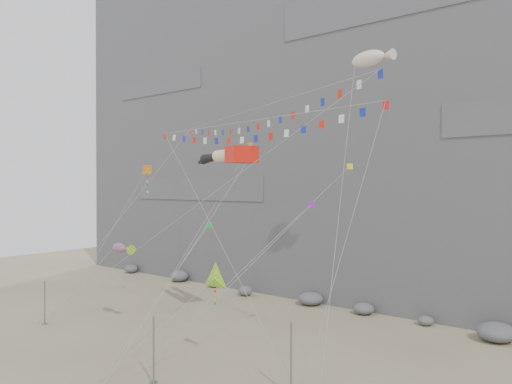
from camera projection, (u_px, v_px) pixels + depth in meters
ground at (190, 346)px, 38.25m from camera, size 120.00×120.00×0.00m
cliff at (376, 85)px, 62.79m from camera, size 80.00×28.00×50.00m
talus_boulders at (311, 299)px, 51.44m from camera, size 60.00×3.00×1.20m
anchor_pole_left at (45, 303)px, 44.20m from camera, size 0.12×0.12×3.85m
anchor_pole_center at (154, 350)px, 30.86m from camera, size 0.12×0.12×4.22m
anchor_pole_right at (291, 360)px, 28.95m from camera, size 0.12×0.12×4.37m
legs_kite at (230, 156)px, 42.18m from camera, size 7.77×15.80×19.40m
flag_banner_upper at (253, 110)px, 44.45m from camera, size 31.04×19.64×27.08m
flag_banner_lower at (249, 121)px, 40.09m from camera, size 25.43×9.50×21.33m
harlequin_kite at (147, 170)px, 47.81m from camera, size 3.63×8.93×16.16m
fish_windsock at (119, 248)px, 42.95m from camera, size 6.92×4.89×9.51m
delta_kite at (214, 279)px, 33.82m from camera, size 4.99×6.94×9.66m
blimp_windsock at (368, 59)px, 40.29m from camera, size 6.16×14.94×26.72m
small_kite_a at (248, 149)px, 45.93m from camera, size 0.99×14.81×21.45m
small_kite_b at (309, 208)px, 36.97m from camera, size 6.96×11.02×16.30m
small_kite_c at (208, 227)px, 41.37m from camera, size 1.14×9.76×12.81m
small_kite_d at (345, 171)px, 39.02m from camera, size 8.03×15.80×21.84m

